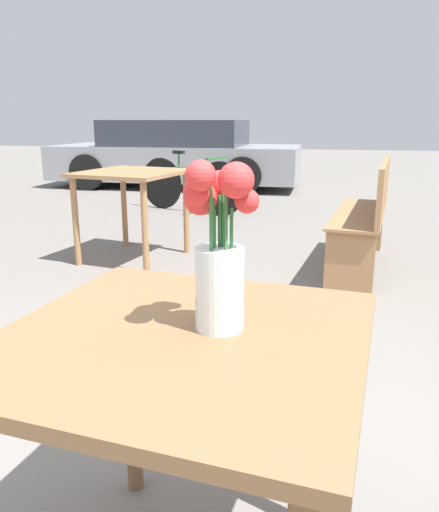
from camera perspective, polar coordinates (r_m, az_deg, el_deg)
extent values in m
cube|color=brown|center=(1.06, -4.17, -9.34)|extent=(0.82, 0.82, 0.03)
cylinder|color=brown|center=(1.60, -10.07, -14.99)|extent=(0.05, 0.05, 0.69)
cylinder|color=brown|center=(1.44, 13.58, -18.88)|extent=(0.05, 0.05, 0.69)
cylinder|color=silver|center=(1.04, 0.00, -3.75)|extent=(0.10, 0.10, 0.18)
cylinder|color=silver|center=(1.05, 0.00, -5.56)|extent=(0.09, 0.09, 0.10)
cylinder|color=#337038|center=(1.02, 1.35, -1.40)|extent=(0.01, 0.01, 0.25)
sphere|color=red|center=(0.98, 3.16, 6.28)|extent=(0.05, 0.05, 0.05)
cylinder|color=#337038|center=(1.03, 0.40, -0.03)|extent=(0.01, 0.01, 0.29)
sphere|color=red|center=(1.02, 1.40, 8.94)|extent=(0.05, 0.05, 0.05)
cylinder|color=#337038|center=(1.03, 0.00, -0.53)|extent=(0.01, 0.01, 0.27)
sphere|color=red|center=(1.03, 0.02, 8.19)|extent=(0.06, 0.06, 0.06)
cylinder|color=#337038|center=(1.03, -0.59, -1.35)|extent=(0.01, 0.01, 0.24)
sphere|color=red|center=(1.01, -2.21, 6.65)|extent=(0.07, 0.07, 0.07)
cylinder|color=#337038|center=(1.02, -0.73, -0.96)|extent=(0.01, 0.01, 0.26)
sphere|color=red|center=(0.98, -2.54, 7.28)|extent=(0.06, 0.06, 0.06)
cylinder|color=#337038|center=(1.00, -0.95, -0.27)|extent=(0.01, 0.01, 0.30)
sphere|color=red|center=(0.94, -2.18, 9.17)|extent=(0.06, 0.06, 0.06)
cylinder|color=#337038|center=(1.00, 0.73, -0.53)|extent=(0.01, 0.01, 0.29)
sphere|color=red|center=(0.95, 1.94, 8.66)|extent=(0.07, 0.07, 0.07)
cube|color=#9E7047|center=(4.05, 15.72, 4.67)|extent=(0.53, 1.45, 0.02)
cube|color=#9E7047|center=(4.01, 18.23, 7.42)|extent=(0.20, 1.41, 0.40)
cube|color=#9E7047|center=(3.47, 14.61, -0.80)|extent=(0.33, 0.10, 0.43)
cube|color=#9E7047|center=(4.72, 16.14, 3.31)|extent=(0.33, 0.10, 0.43)
cube|color=#9E7047|center=(4.20, -10.03, 9.34)|extent=(0.89, 0.94, 0.03)
cylinder|color=#9E7047|center=(4.16, -16.11, 3.74)|extent=(0.05, 0.05, 0.71)
cylinder|color=#9E7047|center=(3.80, -8.52, 3.12)|extent=(0.05, 0.05, 0.71)
cylinder|color=#9E7047|center=(4.72, -10.83, 5.37)|extent=(0.05, 0.05, 0.71)
cylinder|color=#9E7047|center=(4.40, -3.83, 4.91)|extent=(0.05, 0.05, 0.71)
cylinder|color=black|center=(6.74, -6.65, 8.25)|extent=(0.63, 0.29, 0.67)
cylinder|color=black|center=(6.13, 0.13, 7.67)|extent=(0.63, 0.29, 0.67)
cube|color=#2D6633|center=(6.40, -3.45, 9.92)|extent=(0.81, 0.37, 0.03)
cylinder|color=#2D6633|center=(6.50, -4.67, 10.86)|extent=(0.02, 0.02, 0.20)
cube|color=black|center=(6.50, -4.69, 11.75)|extent=(0.17, 0.12, 0.04)
cube|color=#2D6633|center=(6.12, -0.24, 11.11)|extent=(0.21, 0.42, 0.02)
cube|color=gray|center=(9.03, -4.90, 10.65)|extent=(4.30, 1.74, 0.58)
cube|color=#2D333D|center=(9.00, -4.97, 13.85)|extent=(2.37, 1.58, 0.43)
cylinder|color=black|center=(8.79, -14.83, 9.25)|extent=(0.60, 0.19, 0.60)
cylinder|color=black|center=(10.24, -10.79, 10.27)|extent=(0.60, 0.19, 0.60)
cylinder|color=black|center=(7.96, 2.70, 9.16)|extent=(0.60, 0.19, 0.60)
cylinder|color=black|center=(9.53, 4.31, 10.14)|extent=(0.60, 0.19, 0.60)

